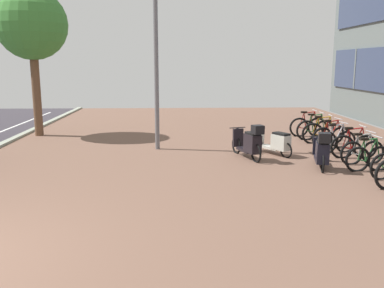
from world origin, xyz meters
TOP-DOWN VIEW (x-y plane):
  - ground at (1.43, 0.00)m, footprint 21.00×40.00m
  - bicycle_rack_03 at (8.30, 4.78)m, footprint 1.25×0.48m
  - bicycle_rack_04 at (8.47, 5.51)m, footprint 1.29×0.48m
  - bicycle_rack_05 at (8.55, 6.24)m, footprint 1.38×0.48m
  - bicycle_rack_06 at (8.31, 6.97)m, footprint 1.34×0.48m
  - bicycle_rack_07 at (8.43, 7.69)m, footprint 1.36×0.48m
  - bicycle_rack_08 at (8.41, 8.42)m, footprint 1.43×0.48m
  - bicycle_rack_09 at (8.39, 9.15)m, footprint 1.38×0.48m
  - bicycle_rack_10 at (8.37, 9.88)m, footprint 1.44×0.48m
  - scooter_near at (7.19, 5.08)m, footprint 0.74×1.74m
  - scooter_mid at (5.51, 6.21)m, footprint 0.80×1.72m
  - scooter_far at (6.39, 6.74)m, footprint 0.99×1.53m
  - lamp_post at (2.83, 7.74)m, footprint 0.20×0.52m
  - street_tree at (-1.77, 10.43)m, footprint 2.56×2.56m

SIDE VIEW (x-z plane):
  - ground at x=1.43m, z-range -0.09..0.04m
  - bicycle_rack_04 at x=8.47m, z-range -0.14..0.79m
  - bicycle_rack_03 at x=8.30m, z-range -0.14..0.79m
  - bicycle_rack_06 at x=8.31m, z-range -0.14..0.82m
  - bicycle_rack_05 at x=8.55m, z-range -0.15..0.83m
  - bicycle_rack_07 at x=8.43m, z-range -0.15..0.85m
  - bicycle_rack_09 at x=8.39m, z-range -0.15..0.86m
  - bicycle_rack_10 at x=8.37m, z-range -0.15..0.86m
  - bicycle_rack_08 at x=8.41m, z-range -0.15..0.87m
  - scooter_far at x=6.39m, z-range 0.01..0.74m
  - scooter_near at x=7.19m, z-range -0.06..0.98m
  - scooter_mid at x=5.51m, z-range -0.06..1.01m
  - lamp_post at x=2.83m, z-range 0.32..6.36m
  - street_tree at x=-1.77m, z-range 1.36..6.72m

